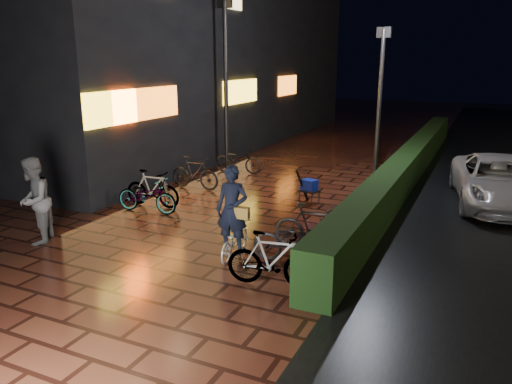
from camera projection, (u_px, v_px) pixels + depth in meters
The scene contains 12 objects.
ground at pixel (197, 240), 10.96m from camera, with size 80.00×80.00×0.00m, color #381911.
hedge at pixel (410, 164), 16.47m from camera, with size 0.70×20.00×1.00m, color black.
bystander_person at pixel (34, 201), 10.60m from camera, with size 0.91×0.71×1.88m, color #5E5E60.
van at pixel (500, 182), 13.40m from camera, with size 2.17×4.71×1.31m, color #A09FA4.
storefront_block at pixel (151, 44), 23.73m from camera, with size 12.09×22.00×9.00m.
lamp_post_hedge at pixel (380, 99), 15.65m from camera, with size 0.46×0.17×4.79m.
lamp_post_sf at pixel (226, 77), 17.43m from camera, with size 0.56×0.16×5.89m.
cyclist at pixel (233, 224), 9.84m from camera, with size 0.71×1.36×1.90m.
traffic_barrier at pixel (347, 226), 10.90m from camera, with size 0.84×1.58×0.65m.
cart_assembly at pixel (309, 186), 13.57m from camera, with size 0.65×0.55×0.98m.
parked_bikes_storefront at pixel (188, 177), 14.69m from camera, with size 1.92×5.84×0.99m.
parked_bikes_hedge at pixel (295, 242), 9.53m from camera, with size 1.80×2.57×0.99m.
Camera 1 is at (5.54, -8.78, 3.87)m, focal length 35.00 mm.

